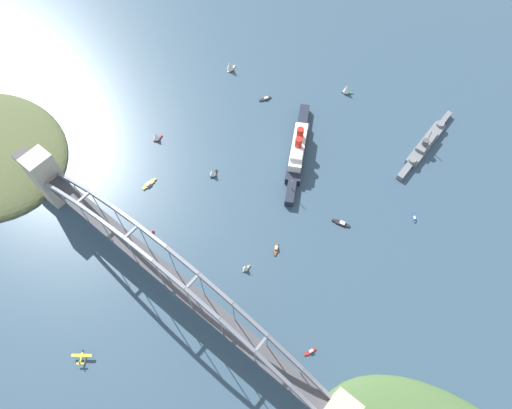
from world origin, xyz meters
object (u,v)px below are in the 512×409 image
object	(u,v)px
harbor_arch_bridge	(171,279)
small_boat_7	(230,65)
small_boat_0	(246,268)
ocean_liner	(298,149)
small_boat_9	(310,352)
small_boat_10	(213,172)
small_boat_3	(265,99)
small_boat_5	(276,249)
small_boat_8	(149,184)
naval_cruiser	(425,144)
small_boat_4	(414,218)
small_boat_2	(341,223)
small_boat_1	(347,89)
small_boat_6	(156,136)
seaplane_taxiing_near_bridge	(82,357)
channel_marker_buoy	(153,231)

from	to	relation	value
harbor_arch_bridge	small_boat_7	distance (m)	203.74
small_boat_0	ocean_liner	bearing A→B (deg)	106.95
small_boat_9	small_boat_10	distance (m)	141.54
small_boat_3	small_boat_5	world-z (taller)	small_boat_5
small_boat_8	small_boat_7	bearing A→B (deg)	103.86
small_boat_7	small_boat_8	xyz separation A→B (m)	(31.30, -126.84, -4.46)
naval_cruiser	small_boat_8	xyz separation A→B (m)	(-138.25, -157.05, -2.27)
harbor_arch_bridge	small_boat_7	xyz separation A→B (m)	(-105.17, 173.24, -20.87)
naval_cruiser	small_boat_0	size ratio (longest dim) A/B	12.36
small_boat_3	harbor_arch_bridge	bearing A→B (deg)	-69.93
small_boat_4	small_boat_7	world-z (taller)	small_boat_7
ocean_liner	small_boat_2	world-z (taller)	ocean_liner
small_boat_3	small_boat_4	size ratio (longest dim) A/B	1.52
harbor_arch_bridge	naval_cruiser	distance (m)	214.64
harbor_arch_bridge	small_boat_7	bearing A→B (deg)	121.26
small_boat_1	small_boat_10	distance (m)	134.53
small_boat_6	small_boat_0	bearing A→B (deg)	-18.04
small_boat_9	seaplane_taxiing_near_bridge	bearing A→B (deg)	-139.44
small_boat_1	small_boat_2	world-z (taller)	small_boat_1
ocean_liner	channel_marker_buoy	xyz separation A→B (m)	(-36.94, -115.01, -4.98)
small_boat_3	small_boat_7	xyz separation A→B (m)	(-44.76, 7.94, 4.49)
small_boat_5	small_boat_6	size ratio (longest dim) A/B	1.00
small_boat_3	small_boat_7	distance (m)	45.68
small_boat_2	small_boat_9	xyz separation A→B (m)	(33.43, -83.39, -0.10)
small_boat_0	small_boat_1	world-z (taller)	small_boat_1
small_boat_5	small_boat_6	bearing A→B (deg)	172.91
small_boat_1	small_boat_9	bearing A→B (deg)	-62.44
small_boat_3	small_boat_10	world-z (taller)	small_boat_10
naval_cruiser	small_boat_1	size ratio (longest dim) A/B	8.26
small_boat_6	channel_marker_buoy	bearing A→B (deg)	-46.34
ocean_liner	small_boat_5	size ratio (longest dim) A/B	9.73
small_boat_3	small_boat_6	world-z (taller)	small_boat_6
harbor_arch_bridge	small_boat_4	xyz separation A→B (m)	(88.92, 142.66, -25.48)
harbor_arch_bridge	ocean_liner	size ratio (longest dim) A/B	3.47
small_boat_1	small_boat_6	size ratio (longest dim) A/B	1.12
ocean_liner	small_boat_2	distance (m)	65.79
small_boat_6	small_boat_9	bearing A→B (deg)	-16.78
small_boat_8	harbor_arch_bridge	bearing A→B (deg)	-32.14
naval_cruiser	small_boat_2	world-z (taller)	naval_cruiser
small_boat_7	small_boat_8	bearing A→B (deg)	-76.14
small_boat_0	small_boat_1	bearing A→B (deg)	101.70
small_boat_1	small_boat_3	xyz separation A→B (m)	(-47.22, -47.85, -3.74)
small_boat_0	small_boat_2	xyz separation A→B (m)	(29.48, 67.37, -2.10)
seaplane_taxiing_near_bridge	small_boat_5	world-z (taller)	seaplane_taxiing_near_bridge
small_boat_2	channel_marker_buoy	bearing A→B (deg)	-138.06
naval_cruiser	small_boat_8	world-z (taller)	naval_cruiser
small_boat_4	small_boat_5	xyz separation A→B (m)	(-59.59, -79.12, 0.20)
seaplane_taxiing_near_bridge	channel_marker_buoy	xyz separation A→B (m)	(-27.91, 84.02, -0.97)
small_boat_7	channel_marker_buoy	world-z (taller)	small_boat_7
small_boat_4	small_boat_10	xyz separation A→B (m)	(-132.25, -60.62, 3.05)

